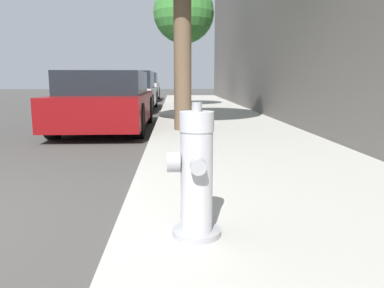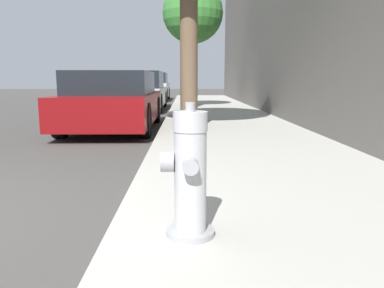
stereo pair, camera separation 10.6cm
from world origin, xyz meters
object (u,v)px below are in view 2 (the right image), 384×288
Objects in this scene: parked_car_near at (114,101)px; street_tree_far at (193,14)px; parked_car_far at (150,87)px; parked_car_mid at (140,91)px; fire_hydrant at (190,176)px.

street_tree_far is (1.78, 4.82, 2.59)m from parked_car_near.
parked_car_far is 7.34m from street_tree_far.
fire_hydrant is at bearing -81.78° from parked_car_mid.
parked_car_mid is at bearing 90.85° from parked_car_near.
parked_car_mid is (-0.08, 5.39, 0.04)m from parked_car_near.
fire_hydrant is 11.40m from parked_car_mid.
parked_car_far is at bearing 107.41° from street_tree_far.
fire_hydrant is 0.20× the size of parked_car_near.
parked_car_far is 0.95× the size of street_tree_far.
street_tree_far reaches higher than fire_hydrant.
parked_car_far reaches higher than fire_hydrant.
fire_hydrant is at bearing -83.93° from parked_car_far.
parked_car_mid is at bearing -88.03° from parked_car_far.
fire_hydrant is 17.39m from parked_car_far.
street_tree_far reaches higher than parked_car_mid.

